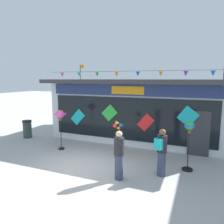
# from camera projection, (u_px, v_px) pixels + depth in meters

# --- Properties ---
(ground_plane) EXTENTS (80.00, 80.00, 0.00)m
(ground_plane) POSITION_uv_depth(u_px,v_px,m) (80.00, 167.00, 8.13)
(ground_plane) COLOR #ADAAA5
(kite_shop_building) EXTENTS (9.54, 6.26, 4.59)m
(kite_shop_building) POSITION_uv_depth(u_px,v_px,m) (142.00, 107.00, 12.89)
(kite_shop_building) COLOR silver
(kite_shop_building) RESTS_ON ground_plane
(wind_spinner_far_left) EXTENTS (0.40, 0.40, 1.92)m
(wind_spinner_far_left) POSITION_uv_depth(u_px,v_px,m) (60.00, 117.00, 10.00)
(wind_spinner_far_left) COLOR black
(wind_spinner_far_left) RESTS_ON ground_plane
(wind_spinner_left) EXTENTS (0.38, 0.31, 1.62)m
(wind_spinner_left) POSITION_uv_depth(u_px,v_px,m) (118.00, 134.00, 8.96)
(wind_spinner_left) COLOR black
(wind_spinner_left) RESTS_ON ground_plane
(wind_spinner_center_left) EXTENTS (0.39, 0.39, 1.86)m
(wind_spinner_center_left) POSITION_uv_depth(u_px,v_px,m) (189.00, 134.00, 7.68)
(wind_spinner_center_left) COLOR black
(wind_spinner_center_left) RESTS_ON ground_plane
(person_near_camera) EXTENTS (0.34, 0.34, 1.68)m
(person_near_camera) POSITION_uv_depth(u_px,v_px,m) (119.00, 155.00, 7.06)
(person_near_camera) COLOR #333D56
(person_near_camera) RESTS_ON ground_plane
(person_mid_plaza) EXTENTS (0.42, 0.48, 1.68)m
(person_mid_plaza) POSITION_uv_depth(u_px,v_px,m) (161.00, 151.00, 7.30)
(person_mid_plaza) COLOR #333D56
(person_mid_plaza) RESTS_ON ground_plane
(trash_bin) EXTENTS (0.52, 0.52, 1.01)m
(trash_bin) POSITION_uv_depth(u_px,v_px,m) (27.00, 129.00, 12.22)
(trash_bin) COLOR #2D4238
(trash_bin) RESTS_ON ground_plane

